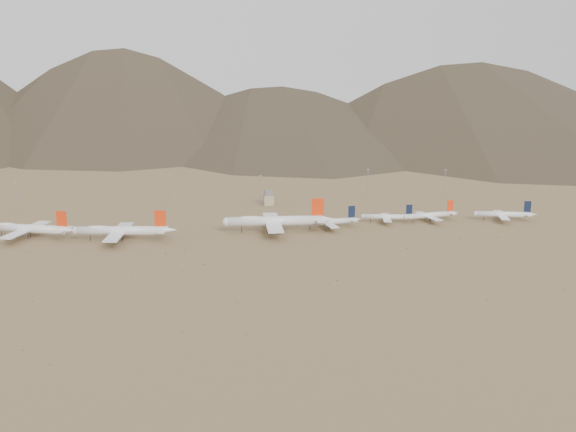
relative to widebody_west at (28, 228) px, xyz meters
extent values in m
plane|color=olive|center=(146.90, -37.99, -6.87)|extent=(3000.00, 3000.00, 0.00)
cylinder|color=white|center=(-0.27, 0.10, -0.07)|extent=(54.10, 25.71, 5.77)
cone|color=white|center=(28.85, -11.29, 0.36)|extent=(11.25, 8.50, 5.19)
cube|color=white|center=(-1.31, 0.51, -0.94)|extent=(26.96, 50.92, 0.72)
cube|color=white|center=(24.69, -9.66, 0.50)|extent=(11.76, 19.94, 0.35)
cube|color=red|center=(23.65, -9.25, 7.93)|extent=(6.95, 3.13, 10.24)
cylinder|color=black|center=(-18.47, 7.22, -4.91)|extent=(0.37, 0.37, 3.91)
cylinder|color=black|center=(1.30, 1.04, -4.91)|extent=(0.47, 0.47, 3.91)
cylinder|color=black|center=(0.25, -1.65, -4.91)|extent=(0.47, 0.47, 3.91)
ellipsoid|color=white|center=(-13.79, 5.39, 1.51)|extent=(18.22, 10.54, 3.46)
cylinder|color=slate|center=(2.42, 10.04, -2.37)|extent=(6.15, 4.45, 2.60)
cylinder|color=slate|center=(-5.03, -9.02, -2.37)|extent=(6.15, 4.45, 2.60)
cylinder|color=slate|center=(5.78, 18.62, -2.37)|extent=(6.15, 4.45, 2.60)
cylinder|color=slate|center=(-8.39, -17.60, -2.37)|extent=(6.15, 4.45, 2.60)
cylinder|color=white|center=(62.05, -18.28, 0.21)|extent=(58.32, 15.77, 6.01)
sphere|color=white|center=(33.40, -13.36, 0.21)|extent=(5.89, 5.89, 5.89)
cone|color=white|center=(94.13, -23.80, 0.66)|extent=(11.23, 7.10, 5.41)
cube|color=white|center=(60.90, -18.09, -0.69)|extent=(18.19, 54.10, 0.75)
cube|color=white|center=(89.55, -23.01, 0.81)|extent=(8.59, 20.85, 0.36)
cube|color=red|center=(88.40, -22.81, 8.54)|extent=(7.54, 1.81, 10.66)
cylinder|color=black|center=(41.99, -14.84, -4.83)|extent=(0.39, 0.39, 4.07)
cylinder|color=black|center=(63.45, -17.00, -4.83)|extent=(0.48, 0.48, 4.07)
cylinder|color=black|center=(62.94, -19.96, -4.83)|extent=(0.48, 0.48, 4.07)
ellipsoid|color=white|center=(47.15, -15.72, 1.86)|extent=(19.10, 7.59, 3.60)
cylinder|color=slate|center=(62.71, -7.58, -2.18)|extent=(6.19, 3.65, 2.70)
cylinder|color=slate|center=(59.10, -28.59, -2.18)|extent=(6.19, 3.65, 2.70)
cylinder|color=slate|center=(64.33, 1.87, -2.18)|extent=(6.19, 3.65, 2.70)
cylinder|color=slate|center=(57.47, -38.05, -2.18)|extent=(6.19, 3.65, 2.70)
cylinder|color=white|center=(166.99, -12.07, 1.15)|extent=(66.20, 12.06, 6.81)
sphere|color=white|center=(134.16, -9.43, 1.15)|extent=(6.67, 6.67, 6.67)
cone|color=white|center=(203.75, -15.02, 1.66)|extent=(12.31, 7.05, 6.13)
cube|color=white|center=(165.67, -11.96, 0.13)|extent=(15.34, 61.02, 0.85)
cube|color=white|center=(198.50, -14.60, 1.83)|extent=(7.74, 23.34, 0.41)
cube|color=red|center=(197.19, -14.49, 10.59)|extent=(8.58, 1.30, 12.07)
cylinder|color=black|center=(144.01, -10.22, -4.56)|extent=(0.44, 0.44, 4.61)
cylinder|color=black|center=(168.43, -10.48, -4.56)|extent=(0.55, 0.55, 4.61)
cylinder|color=black|center=(168.16, -13.87, -4.56)|extent=(0.55, 0.55, 4.61)
ellipsoid|color=white|center=(149.92, -10.70, 3.02)|extent=(21.42, 6.77, 4.08)
cylinder|color=slate|center=(166.64, 0.07, -1.56)|extent=(6.81, 3.58, 3.06)
cylinder|color=slate|center=(164.71, -24.00, -1.56)|extent=(6.81, 3.58, 3.06)
cylinder|color=slate|center=(167.51, 10.90, -1.56)|extent=(6.81, 3.58, 3.06)
cylinder|color=slate|center=(163.84, -34.83, -1.56)|extent=(6.81, 3.58, 3.06)
cylinder|color=white|center=(206.05, -8.67, -1.84)|extent=(39.31, 8.90, 4.24)
sphere|color=white|center=(186.65, -11.02, -1.84)|extent=(4.16, 4.16, 4.16)
cone|color=white|center=(227.78, -6.04, -1.52)|extent=(7.44, 4.64, 3.82)
cube|color=white|center=(205.27, -8.76, -2.48)|extent=(10.23, 34.01, 0.53)
cube|color=white|center=(224.67, -6.42, -1.42)|extent=(5.02, 13.06, 0.25)
cube|color=#111B33|center=(223.90, -6.51, 4.47)|extent=(5.09, 0.99, 8.38)
cylinder|color=black|center=(192.47, -10.31, -5.41)|extent=(0.45, 0.45, 2.90)
cylinder|color=black|center=(206.70, -7.52, -5.41)|extent=(0.56, 0.56, 2.90)
cylinder|color=black|center=(206.95, -9.63, -5.41)|extent=(0.56, 0.56, 2.90)
cylinder|color=slate|center=(204.15, 0.55, -3.53)|extent=(4.11, 2.36, 1.91)
cylinder|color=slate|center=(206.40, -18.08, -3.53)|extent=(4.11, 2.36, 1.91)
cylinder|color=white|center=(253.33, 1.94, -2.39)|extent=(34.78, 11.40, 3.78)
sphere|color=white|center=(236.36, 5.80, -2.39)|extent=(3.70, 3.70, 3.70)
cone|color=white|center=(272.34, -2.38, -2.11)|extent=(6.86, 4.71, 3.40)
cube|color=white|center=(252.66, 2.09, -2.96)|extent=(12.05, 30.33, 0.47)
cube|color=white|center=(269.63, -1.77, -2.01)|extent=(5.57, 11.75, 0.23)
cube|color=#111B33|center=(268.95, -1.61, 3.23)|extent=(4.49, 1.34, 7.46)
cylinder|color=black|center=(241.45, 4.64, -5.57)|extent=(0.40, 0.40, 2.59)
cylinder|color=black|center=(254.22, 2.70, -5.57)|extent=(0.50, 0.50, 2.59)
cylinder|color=black|center=(253.80, 0.86, -5.57)|extent=(0.50, 0.50, 2.59)
cylinder|color=slate|center=(254.51, 10.24, -3.89)|extent=(3.77, 2.43, 1.70)
cylinder|color=slate|center=(250.80, -6.05, -3.89)|extent=(3.77, 2.43, 1.70)
cylinder|color=white|center=(285.35, 0.05, -1.98)|extent=(38.21, 9.57, 4.13)
sphere|color=white|center=(266.54, -2.70, -1.98)|extent=(4.04, 4.04, 4.04)
cone|color=white|center=(306.41, 3.12, -1.67)|extent=(7.31, 4.66, 3.71)
cube|color=white|center=(284.60, -0.06, -2.60)|extent=(10.72, 33.12, 0.52)
cube|color=white|center=(303.40, 2.68, -1.57)|extent=(5.17, 12.75, 0.25)
cube|color=red|center=(302.65, 2.57, 4.16)|extent=(4.94, 1.08, 8.15)
cylinder|color=black|center=(272.18, -1.88, -5.45)|extent=(0.43, 0.43, 2.82)
cylinder|color=black|center=(285.95, 1.18, -5.45)|extent=(0.54, 0.54, 2.82)
cylinder|color=black|center=(286.25, -0.87, -5.45)|extent=(0.54, 0.54, 2.82)
cylinder|color=slate|center=(283.28, 8.96, -3.62)|extent=(4.03, 2.39, 1.86)
cylinder|color=slate|center=(285.91, -9.09, -3.62)|extent=(4.03, 2.39, 1.86)
cylinder|color=white|center=(340.24, -7.17, -1.89)|extent=(38.43, 14.20, 4.20)
sphere|color=white|center=(321.58, -2.10, -1.89)|extent=(4.12, 4.12, 4.12)
cone|color=white|center=(361.15, -12.86, -1.58)|extent=(7.71, 5.47, 3.78)
cube|color=white|center=(339.50, -6.97, -2.52)|extent=(14.67, 33.62, 0.52)
cube|color=white|center=(358.16, -12.04, -1.47)|extent=(6.66, 13.07, 0.25)
cube|color=#111B33|center=(357.41, -11.84, 4.35)|extent=(4.95, 1.68, 8.29)
cylinder|color=black|center=(327.18, -3.62, -5.43)|extent=(0.44, 0.44, 2.87)
cylinder|color=black|center=(341.26, -6.36, -5.43)|extent=(0.55, 0.55, 2.87)
cylinder|color=black|center=(340.71, -8.39, -5.43)|extent=(0.55, 0.55, 2.87)
cylinder|color=slate|center=(341.93, 1.99, -3.56)|extent=(4.23, 2.84, 1.89)
cylinder|color=slate|center=(337.06, -15.93, -3.56)|extent=(4.23, 2.84, 1.89)
cube|color=tan|center=(176.90, 82.01, -2.87)|extent=(8.00, 8.00, 8.00)
cube|color=slate|center=(176.90, 82.01, 3.13)|extent=(6.00, 6.00, 4.00)
cylinder|color=gray|center=(-19.83, 75.91, 5.63)|extent=(0.50, 0.50, 25.00)
cube|color=gray|center=(-19.83, 75.91, 18.43)|extent=(2.00, 0.60, 0.80)
cylinder|color=gray|center=(96.46, 97.04, 5.63)|extent=(0.50, 0.50, 25.00)
cube|color=gray|center=(96.46, 97.04, 18.43)|extent=(2.00, 0.60, 0.80)
cylinder|color=gray|center=(169.78, 77.64, 5.63)|extent=(0.50, 0.50, 25.00)
cube|color=gray|center=(169.78, 77.64, 18.43)|extent=(2.00, 0.60, 0.80)
cylinder|color=gray|center=(265.53, 94.45, 5.63)|extent=(0.50, 0.50, 25.00)
cube|color=gray|center=(265.53, 94.45, 18.43)|extent=(2.00, 0.60, 0.80)
cylinder|color=gray|center=(330.03, 80.63, 5.63)|extent=(0.50, 0.50, 25.00)
cube|color=gray|center=(330.03, 80.63, 18.43)|extent=(2.00, 0.60, 0.80)
ellipsoid|color=olive|center=(250.09, -173.56, -6.62)|extent=(0.69, 0.69, 0.48)
ellipsoid|color=olive|center=(29.78, -197.95, -6.59)|extent=(0.75, 0.75, 0.56)
ellipsoid|color=olive|center=(243.29, -71.43, -6.49)|extent=(1.03, 1.03, 0.74)
ellipsoid|color=olive|center=(314.01, -53.82, -6.56)|extent=(0.89, 0.89, 0.62)
ellipsoid|color=olive|center=(96.73, -188.86, -6.51)|extent=(0.85, 0.85, 0.71)
ellipsoid|color=olive|center=(173.77, -64.23, -6.66)|extent=(0.53, 0.53, 0.41)
ellipsoid|color=olive|center=(102.99, -49.03, -6.51)|extent=(0.91, 0.91, 0.71)
ellipsoid|color=olive|center=(333.47, -65.26, -6.71)|extent=(0.59, 0.59, 0.31)
ellipsoid|color=olive|center=(336.32, -60.00, -6.72)|extent=(0.56, 0.56, 0.30)
ellipsoid|color=olive|center=(259.76, -63.36, -6.65)|extent=(0.70, 0.70, 0.42)
ellipsoid|color=olive|center=(6.65, -37.50, -6.60)|extent=(0.85, 0.85, 0.54)
ellipsoid|color=olive|center=(99.53, -96.17, -6.60)|extent=(0.74, 0.74, 0.52)
ellipsoid|color=olive|center=(43.46, -214.95, -6.65)|extent=(0.81, 0.81, 0.43)
ellipsoid|color=olive|center=(183.17, -128.42, -6.52)|extent=(0.98, 0.98, 0.69)
ellipsoid|color=olive|center=(58.16, -66.31, -6.71)|extent=(0.53, 0.53, 0.31)
ellipsoid|color=olive|center=(124.44, -198.46, -6.65)|extent=(0.68, 0.68, 0.42)
ellipsoid|color=olive|center=(71.83, -100.35, -6.56)|extent=(0.72, 0.72, 0.62)
ellipsoid|color=olive|center=(112.75, -84.07, -6.47)|extent=(1.07, 1.07, 0.80)
ellipsoid|color=olive|center=(82.52, -174.43, -6.71)|extent=(0.59, 0.59, 0.31)
ellipsoid|color=olive|center=(125.03, -154.70, -6.61)|extent=(0.90, 0.90, 0.50)
ellipsoid|color=olive|center=(23.74, -134.17, -6.59)|extent=(0.82, 0.82, 0.54)
ellipsoid|color=olive|center=(90.97, -56.20, -6.52)|extent=(0.88, 0.88, 0.69)
ellipsoid|color=olive|center=(331.26, -92.85, -6.64)|extent=(0.74, 0.74, 0.46)
ellipsoid|color=olive|center=(328.31, -84.07, -6.59)|extent=(1.00, 1.00, 0.54)
ellipsoid|color=olive|center=(177.50, -132.39, -6.62)|extent=(0.54, 0.54, 0.49)
ellipsoid|color=olive|center=(287.73, -52.48, -6.54)|extent=(0.84, 0.84, 0.65)
ellipsoid|color=olive|center=(297.08, -164.63, -6.64)|extent=(0.85, 0.85, 0.45)
camera|label=1|loc=(89.80, -496.17, 114.12)|focal=45.00mm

